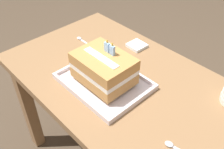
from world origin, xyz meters
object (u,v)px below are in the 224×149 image
at_px(serving_spoon_near_tray, 82,40).
at_px(napkin_pile, 137,46).
at_px(foil_tray, 104,82).
at_px(birthday_cake, 104,68).
at_px(serving_spoon_by_bowls, 174,147).

xyz_separation_m(serving_spoon_near_tray, napkin_pile, (0.23, 0.16, 0.00)).
distance_m(foil_tray, birthday_cake, 0.07).
bearing_deg(serving_spoon_by_bowls, napkin_pile, 144.22).
relative_size(foil_tray, napkin_pile, 4.11).
xyz_separation_m(birthday_cake, serving_spoon_by_bowls, (0.38, -0.04, -0.08)).
height_order(birthday_cake, serving_spoon_near_tray, birthday_cake).
bearing_deg(serving_spoon_by_bowls, serving_spoon_near_tray, 165.82).
height_order(serving_spoon_near_tray, napkin_pile, napkin_pile).
relative_size(serving_spoon_near_tray, napkin_pile, 1.52).
bearing_deg(foil_tray, birthday_cake, 90.00).
height_order(serving_spoon_near_tray, serving_spoon_by_bowls, serving_spoon_by_bowls).
bearing_deg(serving_spoon_near_tray, foil_tray, -22.84).
height_order(birthday_cake, serving_spoon_by_bowls, birthday_cake).
bearing_deg(serving_spoon_near_tray, birthday_cake, -22.82).
height_order(foil_tray, birthday_cake, birthday_cake).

